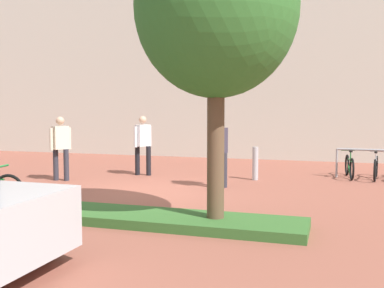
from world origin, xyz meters
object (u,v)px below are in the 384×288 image
at_px(person_suited_dark, 219,148).
at_px(person_shirt_blue, 143,142).
at_px(tree_sidewalk, 216,9).
at_px(bike_rack_cluster, 376,166).
at_px(person_shirt_white, 61,144).
at_px(bollard_steel, 255,163).

distance_m(person_suited_dark, person_shirt_blue, 2.94).
distance_m(tree_sidewalk, bike_rack_cluster, 7.60).
height_order(tree_sidewalk, person_shirt_white, tree_sidewalk).
relative_size(person_shirt_white, person_shirt_blue, 1.00).
bearing_deg(tree_sidewalk, person_suited_dark, 103.17).
bearing_deg(person_shirt_blue, bike_rack_cluster, 11.00).
distance_m(bike_rack_cluster, person_shirt_blue, 6.55).
distance_m(bollard_steel, person_shirt_blue, 3.31).
height_order(bollard_steel, person_shirt_blue, person_shirt_blue).
bearing_deg(tree_sidewalk, bike_rack_cluster, 64.85).
height_order(person_suited_dark, person_shirt_blue, same).
bearing_deg(bollard_steel, person_suited_dark, -114.60).
height_order(tree_sidewalk, person_shirt_blue, tree_sidewalk).
height_order(bollard_steel, person_shirt_white, person_shirt_white).
distance_m(bike_rack_cluster, bollard_steel, 3.34).
relative_size(person_shirt_white, person_suited_dark, 1.00).
relative_size(tree_sidewalk, bike_rack_cluster, 2.35).
bearing_deg(bike_rack_cluster, person_suited_dark, -145.67).
height_order(person_shirt_white, person_shirt_blue, same).
height_order(bike_rack_cluster, person_suited_dark, person_suited_dark).
xyz_separation_m(bike_rack_cluster, bollard_steel, (-3.14, -1.15, 0.10)).
xyz_separation_m(tree_sidewalk, bike_rack_cluster, (2.94, 6.26, -3.16)).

